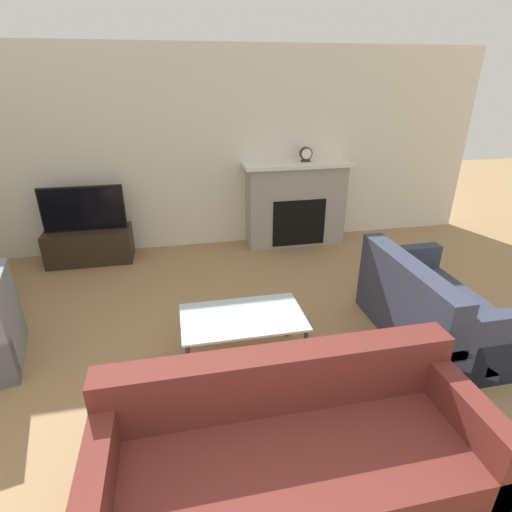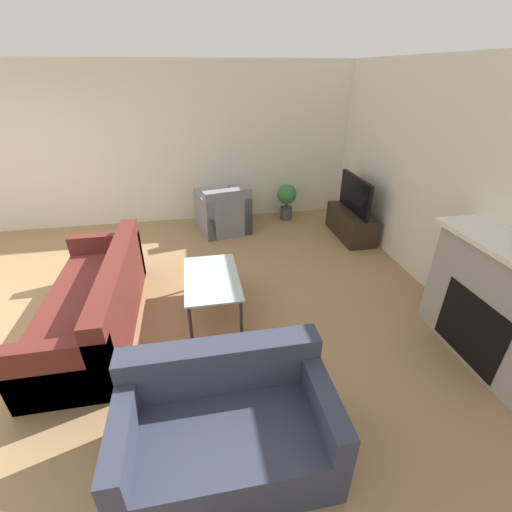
# 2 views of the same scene
# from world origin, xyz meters

# --- Properties ---
(ground_plane) EXTENTS (20.00, 20.00, 0.00)m
(ground_plane) POSITION_xyz_m (0.00, 0.00, 0.00)
(ground_plane) COLOR #9E7A51
(wall_back) EXTENTS (8.49, 0.06, 2.70)m
(wall_back) POSITION_xyz_m (0.00, 5.15, 1.35)
(wall_back) COLOR silver
(wall_back) RESTS_ON ground_plane
(wall_left) EXTENTS (0.06, 8.12, 2.70)m
(wall_left) POSITION_xyz_m (-2.78, 2.56, 1.35)
(wall_left) COLOR silver
(wall_left) RESTS_ON ground_plane
(fireplace) EXTENTS (1.53, 0.49, 1.21)m
(fireplace) POSITION_xyz_m (1.44, 4.90, 0.63)
(fireplace) COLOR #9E9993
(fireplace) RESTS_ON ground_plane
(tv_stand) EXTENTS (1.09, 0.47, 0.45)m
(tv_stand) POSITION_xyz_m (-1.45, 4.81, 0.23)
(tv_stand) COLOR #2D2319
(tv_stand) RESTS_ON ground_plane
(tv) EXTENTS (1.03, 0.06, 0.58)m
(tv) POSITION_xyz_m (-1.45, 4.81, 0.74)
(tv) COLOR black
(tv) RESTS_ON tv_stand
(couch_sectional) EXTENTS (2.19, 0.87, 0.82)m
(couch_sectional) POSITION_xyz_m (0.26, 1.08, 0.29)
(couch_sectional) COLOR #5B231E
(couch_sectional) RESTS_ON ground_plane
(couch_loveseat) EXTENTS (0.86, 1.46, 0.82)m
(couch_loveseat) POSITION_xyz_m (1.98, 2.32, 0.29)
(couch_loveseat) COLOR #33384C
(couch_loveseat) RESTS_ON ground_plane
(armchair_by_window) EXTENTS (1.02, 0.95, 0.82)m
(armchair_by_window) POSITION_xyz_m (-2.11, 2.70, 0.30)
(armchair_by_window) COLOR gray
(armchair_by_window) RESTS_ON ground_plane
(coffee_table) EXTENTS (1.04, 0.61, 0.45)m
(coffee_table) POSITION_xyz_m (0.20, 2.34, 0.41)
(coffee_table) COLOR #333338
(coffee_table) RESTS_ON ground_plane
(potted_plant) EXTENTS (0.36, 0.36, 0.67)m
(potted_plant) POSITION_xyz_m (-2.40, 3.92, 0.41)
(potted_plant) COLOR #47474C
(potted_plant) RESTS_ON ground_plane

